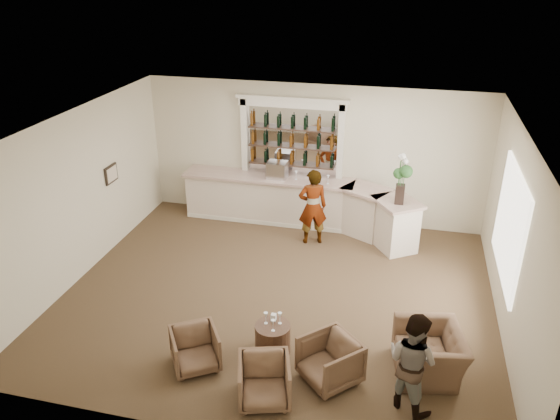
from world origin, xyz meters
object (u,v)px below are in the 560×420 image
object	(u,v)px
cocktail_table	(273,338)
armchair_left	(195,349)
bar_counter	(301,203)
armchair_right	(330,361)
armchair_center	(264,381)
espresso_machine	(277,170)
flower_vase	(402,176)
armchair_far	(429,352)
sommelier	(313,207)
guest	(412,362)

from	to	relation	value
cocktail_table	armchair_left	distance (m)	1.26
bar_counter	armchair_right	distance (m)	5.30
cocktail_table	armchair_center	bearing A→B (deg)	-82.06
espresso_machine	flower_vase	xyz separation A→B (m)	(2.85, -0.81, 0.43)
cocktail_table	espresso_machine	distance (m)	4.94
cocktail_table	armchair_far	world-z (taller)	armchair_far
armchair_left	flower_vase	size ratio (longest dim) A/B	0.65
sommelier	armchair_left	world-z (taller)	sommelier
armchair_left	armchair_right	xyz separation A→B (m)	(2.08, 0.18, 0.04)
cocktail_table	espresso_machine	bearing A→B (deg)	102.98
armchair_right	armchair_center	bearing A→B (deg)	-98.85
cocktail_table	armchair_far	distance (m)	2.46
guest	flower_vase	distance (m)	4.70
bar_counter	sommelier	world-z (taller)	sommelier
armchair_left	armchair_right	size ratio (longest dim) A/B	0.90
bar_counter	armchair_left	world-z (taller)	bar_counter
armchair_far	flower_vase	world-z (taller)	flower_vase
armchair_center	espresso_machine	xyz separation A→B (m)	(-1.23, 5.78, 0.99)
sommelier	armchair_far	bearing A→B (deg)	104.26
guest	armchair_right	bearing A→B (deg)	22.68
bar_counter	armchair_right	size ratio (longest dim) A/B	7.16
armchair_left	espresso_machine	xyz separation A→B (m)	(0.00, 5.34, 1.01)
armchair_left	espresso_machine	bearing A→B (deg)	57.30
bar_counter	armchair_left	size ratio (longest dim) A/B	7.96
armchair_far	espresso_machine	world-z (taller)	espresso_machine
armchair_right	sommelier	bearing A→B (deg)	148.71
bar_counter	espresso_machine	xyz separation A→B (m)	(-0.60, 0.07, 0.76)
sommelier	armchair_right	bearing A→B (deg)	84.31
cocktail_table	armchair_left	world-z (taller)	armchair_left
cocktail_table	armchair_center	xyz separation A→B (m)	(0.15, -1.09, 0.09)
sommelier	flower_vase	size ratio (longest dim) A/B	1.57
cocktail_table	sommelier	bearing A→B (deg)	91.08
armchair_center	espresso_machine	size ratio (longest dim) A/B	1.68
espresso_machine	bar_counter	bearing A→B (deg)	-5.30
guest	flower_vase	world-z (taller)	flower_vase
armchair_left	armchair_center	xyz separation A→B (m)	(1.23, -0.45, 0.02)
cocktail_table	guest	distance (m)	2.34
sommelier	cocktail_table	bearing A→B (deg)	71.41
sommelier	espresso_machine	world-z (taller)	sommelier
armchair_center	armchair_left	bearing A→B (deg)	143.36
flower_vase	espresso_machine	bearing A→B (deg)	164.16
bar_counter	guest	world-z (taller)	guest
bar_counter	flower_vase	distance (m)	2.65
espresso_machine	armchair_center	bearing A→B (deg)	-76.30
flower_vase	guest	bearing A→B (deg)	-84.93
armchair_far	cocktail_table	bearing A→B (deg)	-99.59
armchair_far	espresso_machine	bearing A→B (deg)	-154.25
sommelier	flower_vase	xyz separation A→B (m)	(1.84, 0.03, 0.89)
cocktail_table	guest	size ratio (longest dim) A/B	0.37
guest	cocktail_table	bearing A→B (deg)	16.26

